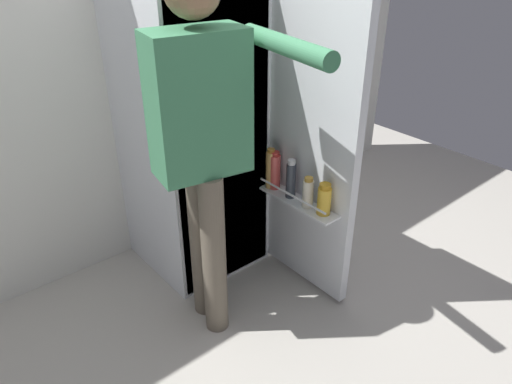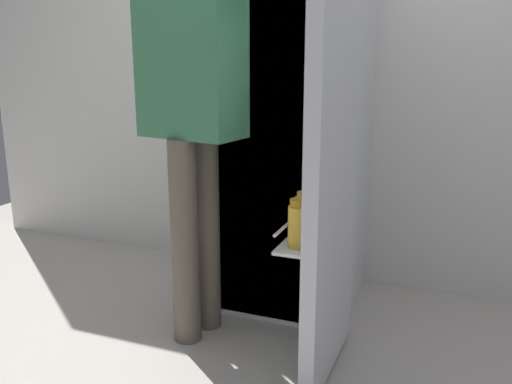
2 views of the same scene
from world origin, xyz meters
name	(u,v)px [view 1 (image 1 of 2)]	position (x,y,z in m)	size (l,w,h in m)	color
ground_plane	(255,298)	(0.00, 0.00, 0.00)	(5.49, 5.49, 0.00)	#B7B2A8
kitchen_wall	(149,37)	(0.00, 0.95, 1.31)	(4.40, 0.10, 2.62)	silver
refrigerator	(199,133)	(0.03, 0.52, 0.85)	(0.69, 1.25, 1.70)	silver
person	(203,132)	(-0.27, 0.04, 1.08)	(0.57, 0.80, 1.78)	#665B4C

